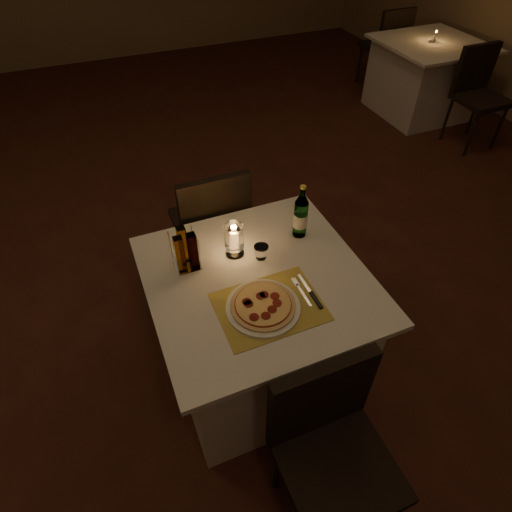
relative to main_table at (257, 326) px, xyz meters
name	(u,v)px	position (x,y,z in m)	size (l,w,h in m)	color
floor	(195,329)	(-0.26, 0.39, -0.38)	(8.00, 10.00, 0.02)	#431D15
main_table	(257,326)	(0.00, 0.00, 0.00)	(1.00, 1.00, 0.74)	silver
chair_near	(329,438)	(0.00, -0.71, 0.18)	(0.42, 0.42, 0.90)	black
chair_far	(212,220)	(0.00, 0.71, 0.18)	(0.42, 0.42, 0.90)	black
placemat	(269,307)	(-0.02, -0.18, 0.37)	(0.45, 0.34, 0.00)	gold
plate	(263,307)	(-0.05, -0.18, 0.38)	(0.32, 0.32, 0.01)	white
pizza	(263,305)	(-0.05, -0.18, 0.39)	(0.28, 0.28, 0.02)	#D8B77F
fork	(300,290)	(0.15, -0.15, 0.37)	(0.02, 0.18, 0.00)	silver
knife	(314,297)	(0.18, -0.21, 0.37)	(0.02, 0.22, 0.01)	black
tumbler	(261,252)	(0.07, 0.12, 0.40)	(0.07, 0.07, 0.07)	white
water_bottle	(301,216)	(0.31, 0.20, 0.48)	(0.07, 0.07, 0.30)	#57A35C
hurricane_candle	(234,238)	(-0.04, 0.19, 0.47)	(0.09, 0.09, 0.18)	white
cruet_caddy	(186,251)	(-0.28, 0.19, 0.46)	(0.12, 0.12, 0.21)	white
neighbor_table_right	(424,78)	(2.92, 2.36, 0.00)	(1.00, 1.00, 0.74)	silver
neighbor_chair_ra	(478,87)	(2.92, 1.64, 0.18)	(0.42, 0.42, 0.90)	black
neighbor_chair_rb	(388,41)	(2.92, 3.07, 0.18)	(0.42, 0.42, 0.90)	black
neighbor_candle_right	(435,37)	(2.92, 2.36, 0.41)	(0.03, 0.03, 0.11)	white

